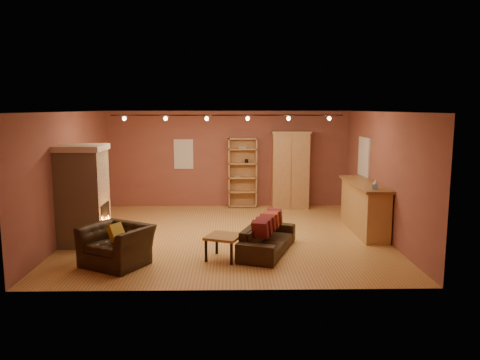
{
  "coord_description": "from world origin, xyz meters",
  "views": [
    {
      "loc": [
        0.08,
        -10.37,
        2.88
      ],
      "look_at": [
        0.29,
        0.2,
        1.25
      ],
      "focal_mm": 35.0,
      "sensor_mm": 36.0,
      "label": 1
    }
  ],
  "objects_px": {
    "coffee_table": "(224,239)",
    "armchair": "(117,239)",
    "bookcase": "(243,172)",
    "loveseat": "(268,233)",
    "fireplace": "(83,195)",
    "armoire": "(290,170)",
    "bar_counter": "(364,207)"
  },
  "relations": [
    {
      "from": "fireplace",
      "to": "armchair",
      "type": "relative_size",
      "value": 1.57
    },
    {
      "from": "coffee_table",
      "to": "bookcase",
      "type": "bearing_deg",
      "value": 84.31
    },
    {
      "from": "armchair",
      "to": "armoire",
      "type": "bearing_deg",
      "value": 81.67
    },
    {
      "from": "bar_counter",
      "to": "loveseat",
      "type": "distance_m",
      "value": 2.85
    },
    {
      "from": "armoire",
      "to": "bar_counter",
      "type": "distance_m",
      "value": 3.07
    },
    {
      "from": "armoire",
      "to": "bar_counter",
      "type": "xyz_separation_m",
      "value": [
        1.41,
        -2.68,
        -0.53
      ]
    },
    {
      "from": "fireplace",
      "to": "armoire",
      "type": "relative_size",
      "value": 0.95
    },
    {
      "from": "armchair",
      "to": "coffee_table",
      "type": "height_order",
      "value": "armchair"
    },
    {
      "from": "fireplace",
      "to": "loveseat",
      "type": "height_order",
      "value": "fireplace"
    },
    {
      "from": "bookcase",
      "to": "armchair",
      "type": "relative_size",
      "value": 1.51
    },
    {
      "from": "armoire",
      "to": "coffee_table",
      "type": "bearing_deg",
      "value": -111.66
    },
    {
      "from": "bar_counter",
      "to": "armchair",
      "type": "height_order",
      "value": "bar_counter"
    },
    {
      "from": "bookcase",
      "to": "coffee_table",
      "type": "bearing_deg",
      "value": -95.69
    },
    {
      "from": "bookcase",
      "to": "bar_counter",
      "type": "relative_size",
      "value": 0.83
    },
    {
      "from": "armoire",
      "to": "armchair",
      "type": "relative_size",
      "value": 1.66
    },
    {
      "from": "bookcase",
      "to": "armchair",
      "type": "height_order",
      "value": "bookcase"
    },
    {
      "from": "bar_counter",
      "to": "loveseat",
      "type": "bearing_deg",
      "value": -147.14
    },
    {
      "from": "loveseat",
      "to": "armoire",
      "type": "bearing_deg",
      "value": 6.61
    },
    {
      "from": "armoire",
      "to": "armchair",
      "type": "distance_m",
      "value": 6.28
    },
    {
      "from": "armoire",
      "to": "fireplace",
      "type": "bearing_deg",
      "value": -143.55
    },
    {
      "from": "armoire",
      "to": "armchair",
      "type": "xyz_separation_m",
      "value": [
        -3.82,
        -4.94,
        -0.62
      ]
    },
    {
      "from": "bar_counter",
      "to": "armchair",
      "type": "distance_m",
      "value": 5.7
    },
    {
      "from": "fireplace",
      "to": "armoire",
      "type": "distance_m",
      "value": 6.0
    },
    {
      "from": "armoire",
      "to": "coffee_table",
      "type": "relative_size",
      "value": 2.79
    },
    {
      "from": "bookcase",
      "to": "armoire",
      "type": "xyz_separation_m",
      "value": [
        1.37,
        -0.18,
        0.09
      ]
    },
    {
      "from": "loveseat",
      "to": "armchair",
      "type": "relative_size",
      "value": 1.48
    },
    {
      "from": "bookcase",
      "to": "armoire",
      "type": "height_order",
      "value": "armoire"
    },
    {
      "from": "fireplace",
      "to": "coffee_table",
      "type": "height_order",
      "value": "fireplace"
    },
    {
      "from": "bookcase",
      "to": "armoire",
      "type": "distance_m",
      "value": 1.38
    },
    {
      "from": "coffee_table",
      "to": "armchair",
      "type": "bearing_deg",
      "value": -171.75
    },
    {
      "from": "bookcase",
      "to": "armoire",
      "type": "relative_size",
      "value": 0.91
    },
    {
      "from": "bookcase",
      "to": "loveseat",
      "type": "xyz_separation_m",
      "value": [
        0.39,
        -4.39,
        -0.64
      ]
    }
  ]
}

